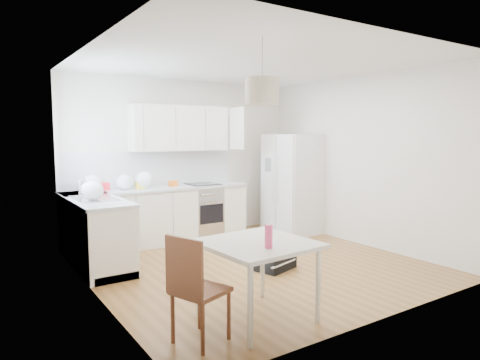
{
  "coord_description": "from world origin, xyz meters",
  "views": [
    {
      "loc": [
        -3.29,
        -4.64,
        1.76
      ],
      "look_at": [
        0.04,
        0.4,
        1.13
      ],
      "focal_mm": 32.0,
      "sensor_mm": 36.0,
      "label": 1
    }
  ],
  "objects_px": {
    "refrigerator": "(293,184)",
    "gym_bag": "(275,260)",
    "dining_table": "(257,250)",
    "dining_chair": "(201,288)"
  },
  "relations": [
    {
      "from": "refrigerator",
      "to": "dining_table",
      "type": "xyz_separation_m",
      "value": [
        -2.71,
        -2.66,
        -0.21
      ]
    },
    {
      "from": "dining_table",
      "to": "gym_bag",
      "type": "bearing_deg",
      "value": 41.81
    },
    {
      "from": "dining_table",
      "to": "dining_chair",
      "type": "distance_m",
      "value": 0.7
    },
    {
      "from": "refrigerator",
      "to": "gym_bag",
      "type": "relative_size",
      "value": 3.45
    },
    {
      "from": "dining_chair",
      "to": "gym_bag",
      "type": "height_order",
      "value": "dining_chair"
    },
    {
      "from": "gym_bag",
      "to": "dining_chair",
      "type": "bearing_deg",
      "value": -162.18
    },
    {
      "from": "dining_table",
      "to": "gym_bag",
      "type": "height_order",
      "value": "dining_table"
    },
    {
      "from": "refrigerator",
      "to": "gym_bag",
      "type": "xyz_separation_m",
      "value": [
        -1.61,
        -1.55,
        -0.77
      ]
    },
    {
      "from": "dining_table",
      "to": "gym_bag",
      "type": "xyz_separation_m",
      "value": [
        1.1,
        1.11,
        -0.56
      ]
    },
    {
      "from": "refrigerator",
      "to": "dining_table",
      "type": "distance_m",
      "value": 3.81
    }
  ]
}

